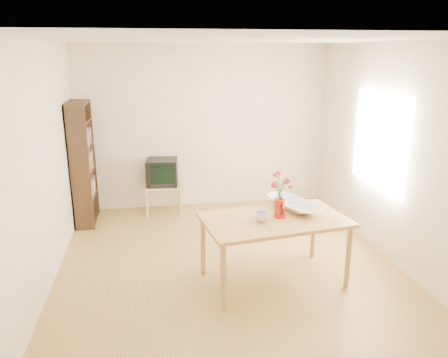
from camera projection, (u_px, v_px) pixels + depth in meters
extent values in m
plane|color=olive|center=(228.00, 265.00, 5.27)|extent=(4.50, 4.50, 0.00)
plane|color=white|center=(229.00, 40.00, 4.54)|extent=(4.50, 4.50, 0.00)
plane|color=beige|center=(204.00, 128.00, 7.03)|extent=(4.00, 0.00, 4.00)
plane|color=beige|center=(291.00, 245.00, 2.78)|extent=(4.00, 0.00, 4.00)
plane|color=beige|center=(41.00, 169.00, 4.58)|extent=(0.00, 4.50, 4.50)
plane|color=beige|center=(393.00, 154.00, 5.23)|extent=(0.00, 4.50, 4.50)
plane|color=white|center=(379.00, 141.00, 5.48)|extent=(0.00, 1.30, 1.30)
cube|color=#B07E3C|center=(275.00, 220.00, 4.72)|extent=(1.64, 1.09, 0.04)
cylinder|color=#B07E3C|center=(223.00, 278.00, 4.27)|extent=(0.06, 0.06, 0.71)
cylinder|color=#B07E3C|center=(348.00, 257.00, 4.69)|extent=(0.06, 0.06, 0.71)
cylinder|color=#B07E3C|center=(203.00, 246.00, 4.96)|extent=(0.06, 0.06, 0.71)
cylinder|color=#B07E3C|center=(313.00, 231.00, 5.38)|extent=(0.06, 0.06, 0.71)
cube|color=tan|center=(163.00, 185.00, 6.90)|extent=(0.60, 0.45, 0.03)
cylinder|color=tan|center=(147.00, 204.00, 6.74)|extent=(0.04, 0.04, 0.43)
cylinder|color=tan|center=(180.00, 202.00, 6.83)|extent=(0.04, 0.04, 0.43)
cylinder|color=tan|center=(147.00, 196.00, 7.09)|extent=(0.04, 0.04, 0.43)
cylinder|color=tan|center=(179.00, 195.00, 7.18)|extent=(0.04, 0.04, 0.43)
cube|color=black|center=(79.00, 170.00, 6.05)|extent=(0.28, 0.02, 1.80)
cube|color=black|center=(86.00, 159.00, 6.69)|extent=(0.28, 0.03, 1.80)
cube|color=black|center=(73.00, 164.00, 6.35)|extent=(0.02, 0.70, 1.80)
cube|color=black|center=(88.00, 219.00, 6.62)|extent=(0.27, 0.65, 0.02)
cube|color=black|center=(86.00, 196.00, 6.51)|extent=(0.27, 0.65, 0.02)
cube|color=black|center=(83.00, 172.00, 6.41)|extent=(0.27, 0.65, 0.02)
cube|color=black|center=(81.00, 147.00, 6.30)|extent=(0.27, 0.65, 0.02)
cube|color=black|center=(79.00, 122.00, 6.20)|extent=(0.27, 0.65, 0.02)
cube|color=black|center=(77.00, 103.00, 6.13)|extent=(0.27, 0.65, 0.02)
cylinder|color=red|center=(279.00, 209.00, 4.73)|extent=(0.11, 0.11, 0.19)
cylinder|color=red|center=(279.00, 216.00, 4.75)|extent=(0.13, 0.13, 0.02)
cylinder|color=red|center=(280.00, 200.00, 4.70)|extent=(0.12, 0.12, 0.01)
cone|color=red|center=(281.00, 204.00, 4.66)|extent=(0.04, 0.07, 0.06)
torus|color=black|center=(278.00, 205.00, 4.80)|extent=(0.01, 0.10, 0.10)
imported|color=white|center=(262.00, 217.00, 4.62)|extent=(0.18, 0.18, 0.10)
imported|color=white|center=(294.00, 188.00, 4.95)|extent=(0.66, 0.66, 0.49)
imported|color=white|center=(290.00, 192.00, 4.96)|extent=(0.08, 0.08, 0.06)
imported|color=white|center=(297.00, 191.00, 4.99)|extent=(0.10, 0.10, 0.07)
cube|color=black|center=(162.00, 172.00, 6.83)|extent=(0.51, 0.48, 0.41)
cube|color=black|center=(162.00, 170.00, 6.90)|extent=(0.35, 0.27, 0.29)
cube|color=black|center=(163.00, 175.00, 6.62)|extent=(0.37, 0.05, 0.29)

